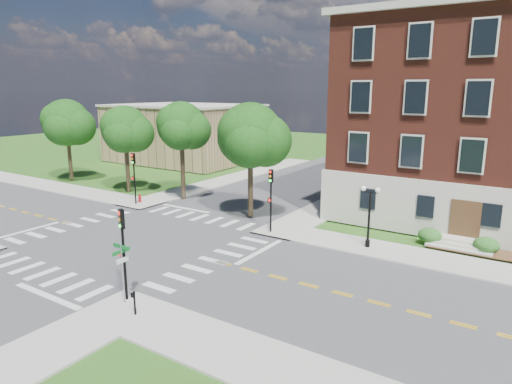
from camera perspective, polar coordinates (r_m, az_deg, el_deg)
The scene contains 19 objects.
ground at distance 34.27m, azimuth -14.90°, elevation -5.90°, with size 160.00×160.00×0.00m, color #2D5A19.
road_ew at distance 34.27m, azimuth -14.90°, elevation -5.90°, with size 90.00×12.00×0.01m, color #3D3D3F.
road_ns at distance 34.27m, azimuth -14.90°, elevation -5.89°, with size 12.00×90.00×0.01m, color #3D3D3F.
sidewalk_ne at distance 39.38m, azimuth 18.58°, elevation -3.61°, with size 34.00×34.00×0.12m.
sidewalk_nw at distance 55.29m, azimuth -13.82°, elevation 1.32°, with size 34.00×34.00×0.12m.
crosswalk_east at distance 29.56m, azimuth -5.38°, elevation -8.57°, with size 2.20×10.20×0.02m, color silver, non-canonical shape.
stop_bar_east at distance 30.96m, azimuth 0.45°, elevation -7.50°, with size 0.40×5.50×0.00m, color silver.
secondary_building at distance 69.62m, azimuth -8.95°, elevation 7.36°, with size 20.40×15.40×8.30m.
tree_a at distance 57.62m, azimuth -22.59°, elevation 7.98°, with size 5.42×5.42×9.45m.
tree_b at distance 49.09m, azimuth -16.05°, elevation 7.52°, with size 4.83×4.83×8.95m.
tree_c at distance 44.58m, azimuth -9.34°, elevation 8.12°, with size 4.62×4.62×9.45m.
tree_d at distance 37.59m, azimuth -0.71°, elevation 7.05°, with size 5.39×5.39×9.57m.
traffic_signal_se at distance 23.99m, azimuth -16.31°, elevation -6.11°, with size 0.38×0.45×4.80m.
traffic_signal_ne at distance 33.98m, azimuth 1.86°, elevation -0.04°, with size 0.37×0.43×4.80m.
traffic_signal_nw at distance 43.79m, azimuth -15.01°, elevation 2.45°, with size 0.35×0.39×4.80m.
twin_lamp_west at distance 31.78m, azimuth 13.97°, elevation -2.57°, with size 1.36×0.36×4.23m.
street_sign_pole at distance 23.91m, azimuth -16.39°, elevation -8.41°, with size 1.10×1.10×3.10m.
push_button_post at distance 23.17m, azimuth -14.98°, elevation -13.10°, with size 0.14×0.21×1.20m.
fire_hydrant at distance 45.04m, azimuth -14.32°, elevation -0.77°, with size 0.35×0.35×0.75m.
Camera 1 is at (24.49, -21.41, 10.77)m, focal length 32.00 mm.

